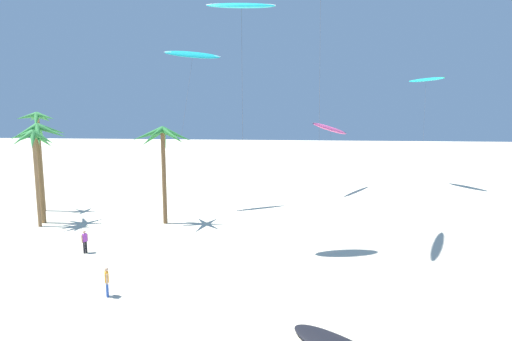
# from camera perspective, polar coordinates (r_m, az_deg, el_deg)

# --- Properties ---
(palm_tree_0) EXTENTS (4.93, 4.76, 8.94)m
(palm_tree_0) POSITION_cam_1_polar(r_m,az_deg,el_deg) (40.22, -28.42, 3.73)
(palm_tree_0) COLOR brown
(palm_tree_0) RESTS_ON ground
(palm_tree_1) EXTENTS (3.51, 3.34, 9.91)m
(palm_tree_1) POSITION_cam_1_polar(r_m,az_deg,el_deg) (45.28, -28.38, 4.52)
(palm_tree_1) COLOR olive
(palm_tree_1) RESTS_ON ground
(palm_tree_2) EXTENTS (3.64, 3.62, 8.43)m
(palm_tree_2) POSITION_cam_1_polar(r_m,az_deg,el_deg) (39.02, -28.93, 3.27)
(palm_tree_2) COLOR olive
(palm_tree_2) RESTS_ON ground
(palm_tree_3) EXTENTS (5.14, 5.01, 8.66)m
(palm_tree_3) POSITION_cam_1_polar(r_m,az_deg,el_deg) (36.08, -12.97, 3.85)
(palm_tree_3) COLOR brown
(palm_tree_3) RESTS_ON ground
(flying_kite_0) EXTENTS (4.83, 5.95, 17.24)m
(flying_kite_0) POSITION_cam_1_polar(r_m,az_deg,el_deg) (28.73, -2.07, 22.23)
(flying_kite_0) COLOR #19B2B7
(flying_kite_0) RESTS_ON ground
(flying_kite_1) EXTENTS (5.32, 11.77, 9.05)m
(flying_kite_1) POSITION_cam_1_polar(r_m,az_deg,el_deg) (51.10, 10.48, 5.81)
(flying_kite_1) COLOR #EA5193
(flying_kite_1) RESTS_ON ground
(flying_kite_2) EXTENTS (5.40, 10.08, 16.06)m
(flying_kite_2) POSITION_cam_1_polar(r_m,az_deg,el_deg) (42.31, -8.90, 15.83)
(flying_kite_2) COLOR #19B2B7
(flying_kite_2) RESTS_ON ground
(flying_kite_4) EXTENTS (3.98, 8.13, 14.49)m
(flying_kite_4) POSITION_cam_1_polar(r_m,az_deg,el_deg) (58.01, 22.88, 11.73)
(flying_kite_4) COLOR #19B2B7
(flying_kite_4) RESTS_ON ground
(person_near_left) EXTENTS (0.31, 0.47, 1.65)m
(person_near_left) POSITION_cam_1_polar(r_m,az_deg,el_deg) (31.15, -23.02, -9.10)
(person_near_left) COLOR black
(person_near_left) RESTS_ON ground
(person_near_right) EXTENTS (0.32, 0.45, 1.62)m
(person_near_right) POSITION_cam_1_polar(r_m,az_deg,el_deg) (23.71, -20.31, -14.39)
(person_near_right) COLOR #284CA3
(person_near_right) RESTS_ON ground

